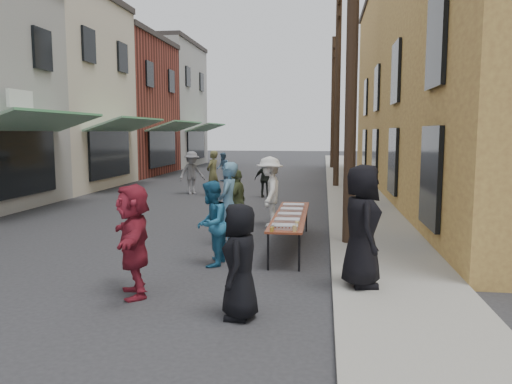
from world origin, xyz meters
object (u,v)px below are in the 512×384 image
(catering_tray_sausage, at_px, (285,227))
(utility_pole_far, at_px, (333,104))
(guest_front_a, at_px, (240,261))
(guest_front_c, at_px, (211,224))
(serving_table, at_px, (290,216))
(server, at_px, (362,226))
(utility_pole_mid, at_px, (338,89))
(utility_pole_near, at_px, (352,42))

(catering_tray_sausage, bearing_deg, utility_pole_far, 87.17)
(guest_front_a, height_order, guest_front_c, guest_front_c)
(serving_table, xyz_separation_m, server, (1.33, -2.92, 0.37))
(server, bearing_deg, serving_table, 17.89)
(utility_pole_mid, bearing_deg, server, -89.81)
(serving_table, height_order, guest_front_a, guest_front_a)
(utility_pole_far, xyz_separation_m, guest_front_c, (-2.69, -26.01, -3.68))
(utility_pole_mid, height_order, guest_front_a, utility_pole_mid)
(catering_tray_sausage, height_order, guest_front_c, guest_front_c)
(utility_pole_near, xyz_separation_m, serving_table, (-1.28, -0.32, -3.79))
(utility_pole_near, relative_size, catering_tray_sausage, 18.00)
(utility_pole_mid, height_order, catering_tray_sausage, utility_pole_mid)
(utility_pole_near, bearing_deg, utility_pole_far, 90.00)
(utility_pole_mid, xyz_separation_m, guest_front_a, (-1.69, -16.64, -3.70))
(utility_pole_near, height_order, guest_front_a, utility_pole_near)
(server, bearing_deg, utility_pole_mid, -6.43)
(guest_front_a, relative_size, server, 0.82)
(serving_table, bearing_deg, guest_front_c, -129.84)
(utility_pole_mid, xyz_separation_m, guest_front_c, (-2.69, -14.01, -3.68))
(utility_pole_mid, bearing_deg, utility_pole_near, -90.00)
(serving_table, xyz_separation_m, guest_front_a, (-0.41, -4.31, 0.09))
(guest_front_c, xyz_separation_m, server, (2.74, -1.23, 0.26))
(guest_front_a, xyz_separation_m, guest_front_c, (-1.00, 2.62, 0.02))
(utility_pole_near, bearing_deg, guest_front_c, -143.22)
(utility_pole_mid, relative_size, catering_tray_sausage, 18.00)
(guest_front_a, bearing_deg, guest_front_c, -159.76)
(utility_pole_mid, distance_m, guest_front_a, 17.13)
(utility_pole_near, xyz_separation_m, catering_tray_sausage, (-1.28, -1.97, -3.71))
(guest_front_c, bearing_deg, catering_tray_sausage, 94.24)
(guest_front_c, bearing_deg, server, 68.39)
(utility_pole_far, bearing_deg, utility_pole_mid, -90.00)
(utility_pole_far, xyz_separation_m, server, (0.05, -27.24, -3.42))
(server, bearing_deg, guest_front_a, 122.04)
(serving_table, bearing_deg, server, -65.49)
(utility_pole_mid, height_order, guest_front_c, utility_pole_mid)
(guest_front_a, bearing_deg, utility_pole_near, 159.26)
(catering_tray_sausage, distance_m, guest_front_a, 2.70)
(utility_pole_near, height_order, server, utility_pole_near)
(serving_table, relative_size, server, 2.04)
(guest_front_c, bearing_deg, guest_front_a, 23.44)
(serving_table, bearing_deg, utility_pole_near, 14.08)
(guest_front_a, distance_m, guest_front_c, 2.81)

